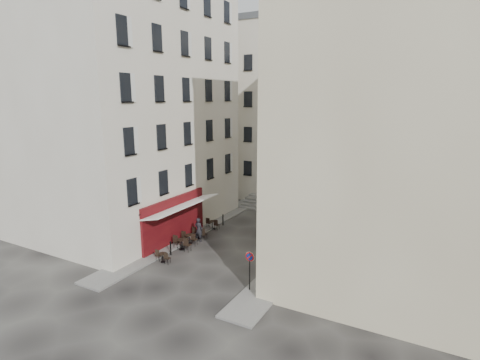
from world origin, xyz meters
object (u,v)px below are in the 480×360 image
Objects in this scene: no_parking_sign at (250,264)px; pedestrian at (199,230)px; bistro_table_b at (182,243)px; bistro_table_a at (163,257)px.

no_parking_sign is 1.29× the size of pedestrian.
no_parking_sign is 7.60m from bistro_table_b.
bistro_table_b reaches higher than bistro_table_a.
bistro_table_b is 0.78× the size of pedestrian.
pedestrian is (-6.82, 4.95, -0.76)m from no_parking_sign.
bistro_table_a is 0.80× the size of bistro_table_b.
no_parking_sign is 1.66× the size of bistro_table_b.
no_parking_sign is at bearing 146.45° from pedestrian.
no_parking_sign is 8.46m from pedestrian.
no_parking_sign is 6.88m from bistro_table_a.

